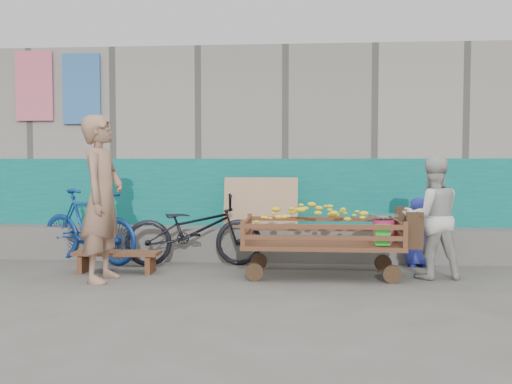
# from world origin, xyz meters

# --- Properties ---
(ground) EXTENTS (80.00, 80.00, 0.00)m
(ground) POSITION_xyz_m (0.00, 0.00, 0.00)
(ground) COLOR #504E48
(ground) RESTS_ON ground
(building_wall) EXTENTS (12.00, 3.50, 3.00)m
(building_wall) POSITION_xyz_m (-0.00, 4.05, 1.47)
(building_wall) COLOR gray
(building_wall) RESTS_ON ground
(banana_cart) EXTENTS (2.02, 0.92, 0.86)m
(banana_cart) POSITION_xyz_m (1.05, 1.29, 0.58)
(banana_cart) COLOR #572C17
(banana_cart) RESTS_ON ground
(bench) EXTENTS (1.04, 0.31, 0.26)m
(bench) POSITION_xyz_m (-1.40, 1.31, 0.19)
(bench) COLOR #572C17
(bench) RESTS_ON ground
(vendor_man) EXTENTS (0.50, 0.72, 1.88)m
(vendor_man) POSITION_xyz_m (-1.40, 0.83, 0.94)
(vendor_man) COLOR #986F57
(vendor_man) RESTS_ON ground
(woman) EXTENTS (0.74, 0.61, 1.42)m
(woman) POSITION_xyz_m (2.36, 1.27, 0.71)
(woman) COLOR beige
(woman) RESTS_ON ground
(child) EXTENTS (0.47, 0.34, 0.90)m
(child) POSITION_xyz_m (2.36, 2.03, 0.45)
(child) COLOR #2E39BE
(child) RESTS_ON ground
(bicycle_dark) EXTENTS (1.85, 0.88, 0.93)m
(bicycle_dark) POSITION_xyz_m (-0.55, 1.85, 0.47)
(bicycle_dark) COLOR black
(bicycle_dark) RESTS_ON ground
(bicycle_blue) EXTENTS (1.69, 1.08, 0.99)m
(bicycle_blue) POSITION_xyz_m (-2.00, 1.95, 0.49)
(bicycle_blue) COLOR navy
(bicycle_blue) RESTS_ON ground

